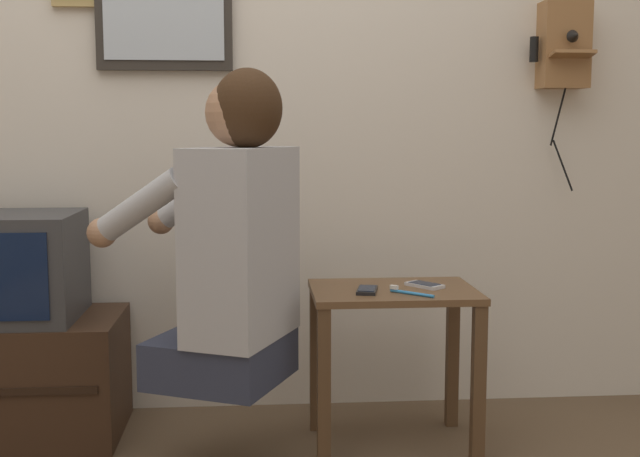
% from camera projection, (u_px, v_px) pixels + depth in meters
% --- Properties ---
extents(wall_back, '(6.80, 0.05, 2.55)m').
position_uv_depth(wall_back, '(229.00, 63.00, 2.90)').
color(wall_back, beige).
rests_on(wall_back, ground_plane).
extents(side_table, '(0.53, 0.38, 0.53)m').
position_uv_depth(side_table, '(393.00, 325.00, 2.60)').
color(side_table, brown).
rests_on(side_table, ground_plane).
extents(person, '(0.63, 0.56, 0.93)m').
position_uv_depth(person, '(233.00, 240.00, 2.36)').
color(person, '#2D3347').
rests_on(person, ground_plane).
extents(tv_stand, '(0.74, 0.44, 0.41)m').
position_uv_depth(tv_stand, '(11.00, 377.00, 2.71)').
color(tv_stand, '#382316').
rests_on(tv_stand, ground_plane).
extents(wall_phone_antique, '(0.21, 0.19, 0.74)m').
position_uv_depth(wall_phone_antique, '(564.00, 43.00, 2.90)').
color(wall_phone_antique, olive).
extents(cell_phone_held, '(0.08, 0.13, 0.01)m').
position_uv_depth(cell_phone_held, '(367.00, 290.00, 2.53)').
color(cell_phone_held, black).
rests_on(cell_phone_held, side_table).
extents(cell_phone_spare, '(0.12, 0.13, 0.01)m').
position_uv_depth(cell_phone_spare, '(425.00, 285.00, 2.61)').
color(cell_phone_spare, silver).
rests_on(cell_phone_spare, side_table).
extents(toothbrush, '(0.12, 0.11, 0.02)m').
position_uv_depth(toothbrush, '(408.00, 292.00, 2.49)').
color(toothbrush, '#338CD8').
rests_on(toothbrush, side_table).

